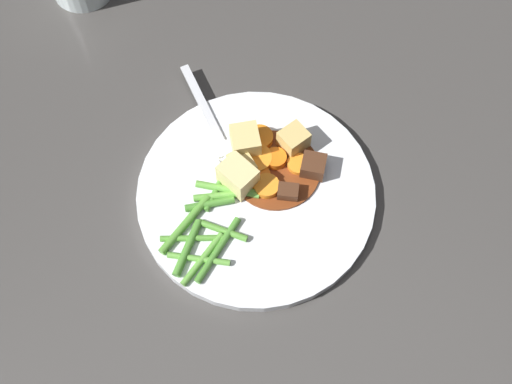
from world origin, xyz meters
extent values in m
plane|color=#423F3D|center=(0.00, 0.00, 0.00)|extent=(3.00, 3.00, 0.00)
cylinder|color=white|center=(0.00, 0.00, 0.01)|extent=(0.26, 0.26, 0.01)
cylinder|color=brown|center=(0.03, -0.01, 0.01)|extent=(0.10, 0.10, 0.00)
cylinder|color=orange|center=(0.03, 0.02, 0.02)|extent=(0.05, 0.05, 0.01)
cylinder|color=orange|center=(0.05, -0.03, 0.02)|extent=(0.03, 0.03, 0.01)
cylinder|color=orange|center=(0.01, 0.01, 0.02)|extent=(0.04, 0.04, 0.01)
cylinder|color=orange|center=(0.04, 0.00, 0.02)|extent=(0.03, 0.03, 0.01)
cylinder|color=orange|center=(0.01, -0.01, 0.02)|extent=(0.03, 0.03, 0.01)
cylinder|color=orange|center=(0.06, 0.03, 0.02)|extent=(0.04, 0.04, 0.01)
cube|color=#DBBC6B|center=(0.02, 0.03, 0.02)|extent=(0.04, 0.04, 0.02)
cube|color=#EAD68C|center=(0.00, 0.02, 0.03)|extent=(0.04, 0.04, 0.03)
cube|color=#E5CC7A|center=(0.04, 0.04, 0.03)|extent=(0.05, 0.05, 0.03)
cube|color=#DBBC6B|center=(0.07, -0.01, 0.03)|extent=(0.04, 0.04, 0.03)
cube|color=#4C2B19|center=(0.05, -0.04, 0.02)|extent=(0.03, 0.03, 0.02)
cube|color=#4C2B19|center=(0.01, -0.03, 0.02)|extent=(0.02, 0.03, 0.02)
cylinder|color=#66AD42|center=(-0.10, 0.01, 0.02)|extent=(0.03, 0.06, 0.01)
cylinder|color=#599E38|center=(-0.07, 0.05, 0.02)|extent=(0.08, 0.02, 0.01)
cylinder|color=#4C8E33|center=(-0.09, 0.03, 0.02)|extent=(0.07, 0.02, 0.01)
cylinder|color=#599E38|center=(-0.08, 0.03, 0.02)|extent=(0.04, 0.06, 0.01)
cylinder|color=#599E38|center=(-0.06, 0.01, 0.02)|extent=(0.02, 0.06, 0.01)
cylinder|color=#4C8E33|center=(-0.04, 0.04, 0.02)|extent=(0.04, 0.05, 0.01)
cylinder|color=#66AD42|center=(-0.01, 0.03, 0.02)|extent=(0.03, 0.07, 0.01)
cylinder|color=#4C8E33|center=(-0.08, 0.00, 0.02)|extent=(0.08, 0.01, 0.01)
cylinder|color=#66AD42|center=(-0.10, 0.01, 0.02)|extent=(0.07, 0.01, 0.01)
cylinder|color=#4C8E33|center=(-0.02, 0.04, 0.02)|extent=(0.06, 0.01, 0.01)
cylinder|color=#66AD42|center=(-0.02, 0.03, 0.02)|extent=(0.05, 0.06, 0.01)
cube|color=silver|center=(0.07, 0.11, 0.01)|extent=(0.08, 0.10, 0.00)
cube|color=silver|center=(0.03, 0.06, 0.01)|extent=(0.03, 0.03, 0.00)
cylinder|color=silver|center=(0.00, 0.04, 0.01)|extent=(0.03, 0.04, 0.00)
cylinder|color=silver|center=(0.01, 0.04, 0.01)|extent=(0.03, 0.04, 0.00)
cylinder|color=silver|center=(0.01, 0.03, 0.01)|extent=(0.03, 0.04, 0.00)
cylinder|color=silver|center=(0.02, 0.03, 0.01)|extent=(0.03, 0.04, 0.00)
camera|label=1|loc=(-0.29, -0.17, 0.70)|focal=48.65mm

